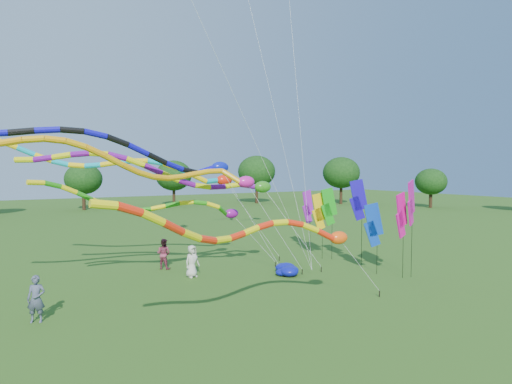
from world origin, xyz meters
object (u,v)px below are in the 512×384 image
person_a (192,261)px  person_c (164,254)px  blue_nylon_heap (282,270)px  tube_kite_red (268,231)px  tube_kite_orange (174,170)px  person_b (36,299)px

person_a → person_c: person_c is taller
person_a → person_c: bearing=89.5°
blue_nylon_heap → person_c: (-5.40, 4.51, 0.68)m
tube_kite_red → tube_kite_orange: (-1.49, 5.85, 2.22)m
tube_kite_orange → person_b: 7.71m
tube_kite_red → blue_nylon_heap: 9.15m
blue_nylon_heap → tube_kite_orange: bearing=-171.9°
tube_kite_red → person_a: bearing=79.4°
blue_nylon_heap → person_c: person_c is taller
person_a → person_c: size_ratio=0.97×
tube_kite_red → person_b: 9.35m
person_b → person_a: bearing=46.4°
tube_kite_orange → person_c: 7.46m
person_c → tube_kite_red: bearing=138.3°
person_a → person_c: (-0.74, 2.67, 0.02)m
tube_kite_orange → blue_nylon_heap: size_ratio=8.25×
tube_kite_orange → person_a: tube_kite_orange is taller
blue_nylon_heap → person_a: (-4.65, 1.84, 0.66)m
tube_kite_red → blue_nylon_heap: tube_kite_red is taller
tube_kite_orange → blue_nylon_heap: bearing=6.6°
tube_kite_red → person_c: (-0.31, 11.29, -2.75)m
blue_nylon_heap → person_c: size_ratio=0.95×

